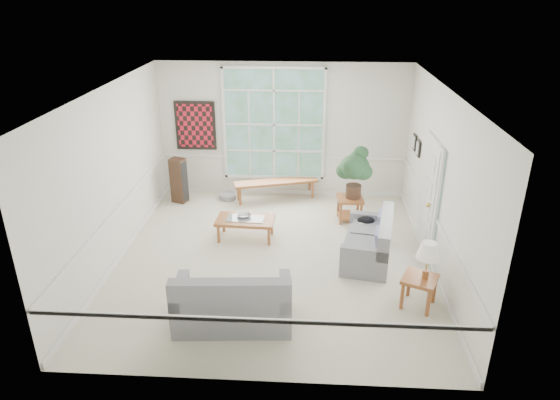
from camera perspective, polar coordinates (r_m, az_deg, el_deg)
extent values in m
cube|color=beige|center=(8.98, -0.72, -6.68)|extent=(5.50, 6.00, 0.01)
cube|color=white|center=(7.90, -0.83, 12.50)|extent=(5.50, 6.00, 0.02)
cube|color=silver|center=(11.16, 0.35, 7.91)|extent=(5.50, 0.02, 3.00)
cube|color=silver|center=(5.64, -2.99, -8.83)|extent=(5.50, 0.02, 3.00)
cube|color=silver|center=(8.94, -18.66, 2.57)|extent=(0.02, 6.00, 3.00)
cube|color=silver|center=(8.58, 17.89, 1.80)|extent=(0.02, 6.00, 3.00)
cube|color=white|center=(11.09, -0.71, 8.61)|extent=(2.30, 0.08, 2.40)
cube|color=white|center=(9.27, 16.47, 0.60)|extent=(0.08, 0.90, 2.10)
cube|color=white|center=(8.67, 17.39, -0.41)|extent=(0.08, 0.26, 1.90)
cube|color=maroon|center=(11.35, -9.65, 8.37)|extent=(0.90, 0.06, 1.10)
cube|color=black|center=(10.16, 15.48, 5.74)|extent=(0.04, 0.26, 0.32)
cube|color=black|center=(10.53, 15.07, 6.41)|extent=(0.04, 0.26, 0.32)
cube|color=gray|center=(8.91, 10.01, -4.27)|extent=(1.05, 1.63, 0.82)
cube|color=gray|center=(7.23, -5.44, -10.82)|extent=(1.71, 0.97, 0.90)
cube|color=brown|center=(9.57, -3.95, -3.26)|extent=(1.13, 0.65, 0.41)
imported|color=#9D9CA2|center=(9.53, -4.13, -1.75)|extent=(0.41, 0.41, 0.08)
cube|color=brown|center=(11.26, -0.49, 1.14)|extent=(1.90, 0.88, 0.44)
cube|color=brown|center=(10.33, 7.95, -1.01)|extent=(0.54, 0.54, 0.51)
cube|color=brown|center=(7.92, 15.54, -10.04)|extent=(0.64, 0.64, 0.50)
cylinder|color=gray|center=(11.40, -5.99, 0.45)|extent=(0.54, 0.54, 0.12)
cube|color=#3A2518|center=(11.25, -11.49, 2.21)|extent=(0.38, 0.34, 1.01)
ellipsoid|color=black|center=(9.35, 9.79, -2.26)|extent=(0.35, 0.27, 0.15)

